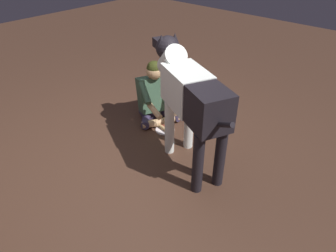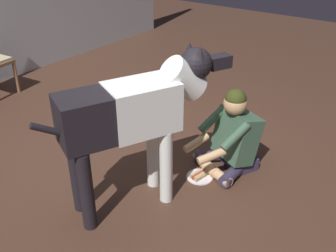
{
  "view_description": "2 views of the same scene",
  "coord_description": "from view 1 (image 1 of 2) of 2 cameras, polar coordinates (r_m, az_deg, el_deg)",
  "views": [
    {
      "loc": [
        -2.17,
        1.77,
        2.21
      ],
      "look_at": [
        -0.3,
        -0.31,
        0.34
      ],
      "focal_mm": 32.32,
      "sensor_mm": 36.0,
      "label": 1
    },
    {
      "loc": [
        -2.46,
        -2.07,
        2.13
      ],
      "look_at": [
        -0.28,
        -0.46,
        0.63
      ],
      "focal_mm": 40.84,
      "sensor_mm": 36.0,
      "label": 2
    }
  ],
  "objects": [
    {
      "name": "ground_plane",
      "position": [
        3.56,
        -6.96,
        -4.92
      ],
      "size": [
        13.45,
        13.45,
        0.0
      ],
      "primitive_type": "plane",
      "color": "#482E21"
    },
    {
      "name": "person_sitting_on_floor",
      "position": [
        4.0,
        -2.45,
        5.66
      ],
      "size": [
        0.73,
        0.62,
        0.82
      ],
      "color": "#372F4B",
      "rests_on": "ground"
    },
    {
      "name": "large_dog",
      "position": [
        3.0,
        3.99,
        5.99
      ],
      "size": [
        1.49,
        0.79,
        1.27
      ],
      "color": "white",
      "rests_on": "ground"
    },
    {
      "name": "hot_dog_on_plate",
      "position": [
        3.89,
        -0.57,
        -0.46
      ],
      "size": [
        0.25,
        0.25,
        0.06
      ],
      "color": "white",
      "rests_on": "ground"
    }
  ]
}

